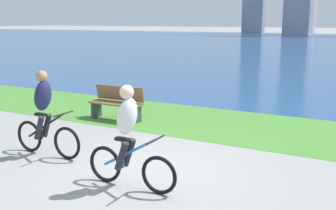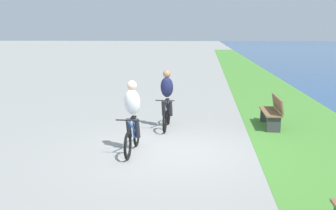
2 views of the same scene
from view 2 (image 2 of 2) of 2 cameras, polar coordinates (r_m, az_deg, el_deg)
The scene contains 5 objects.
ground_plane at distance 8.79m, azimuth 0.15°, elevation -6.95°, with size 300.00×300.00×0.00m, color gray.
grass_strip_bayside at distance 9.18m, azimuth 23.57°, elevation -7.07°, with size 120.00×3.30×0.01m, color #478433.
cyclist_lead at distance 8.53m, azimuth -5.44°, elevation -1.78°, with size 1.62×0.52×1.65m.
cyclist_trailing at distance 10.68m, azimuth -0.18°, elevation 0.84°, with size 1.63×0.52×1.68m.
bench_near_path at distance 11.31m, azimuth 15.59°, elevation -0.99°, with size 1.50×0.47×0.90m.
Camera 2 is at (8.33, 0.86, 2.66)m, focal length 40.08 mm.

